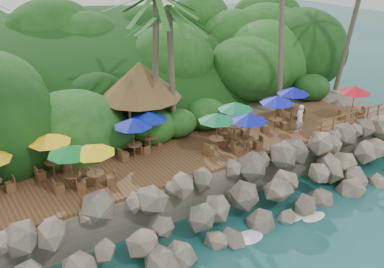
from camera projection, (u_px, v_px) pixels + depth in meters
ground at (258, 239)px, 21.91m from camera, size 140.00×140.00×0.00m
land_base at (121, 118)px, 33.87m from camera, size 32.00×25.20×2.10m
jungle_hill at (88, 103)px, 40.09m from camera, size 44.80×28.00×15.40m
seawall at (234, 200)px, 23.00m from camera, size 29.00×4.00×2.30m
terrace at (192, 153)px, 25.67m from camera, size 26.00×5.00×0.20m
jungle_foliage at (128, 135)px, 33.51m from camera, size 44.00×16.00×12.00m
foam_line at (254, 235)px, 22.13m from camera, size 25.20×0.80×0.06m
palapa at (140, 80)px, 26.59m from camera, size 4.96×4.96×4.60m
dining_clusters at (188, 121)px, 24.80m from camera, size 24.40×5.34×2.32m
railing at (362, 115)px, 29.36m from camera, size 8.30×0.10×1.00m
waiter at (300, 118)px, 27.95m from camera, size 0.68×0.47×1.78m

